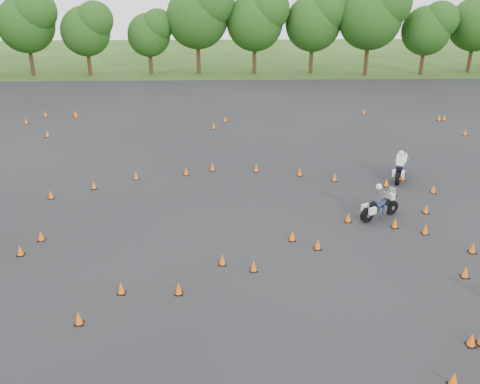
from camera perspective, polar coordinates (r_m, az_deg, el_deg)
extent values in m
plane|color=#2D5119|center=(22.51, 0.32, -6.82)|extent=(140.00, 140.00, 0.00)
plane|color=black|center=(27.87, -0.13, -0.65)|extent=(62.00, 62.00, 0.00)
cone|color=#FA650A|center=(29.43, -19.55, -0.24)|extent=(0.26, 0.26, 0.45)
cone|color=#FA650A|center=(31.41, 1.75, 2.59)|extent=(0.26, 0.26, 0.45)
cone|color=#FA650A|center=(30.33, 15.35, 0.98)|extent=(0.26, 0.26, 0.45)
cone|color=#FA650A|center=(17.42, 21.85, -18.07)|extent=(0.26, 0.26, 0.45)
cone|color=#FA650A|center=(31.46, 16.98, 1.59)|extent=(0.26, 0.26, 0.45)
cone|color=#FA650A|center=(44.92, 20.97, 7.40)|extent=(0.26, 0.26, 0.45)
cone|color=#FA650A|center=(44.91, 13.06, 8.33)|extent=(0.26, 0.26, 0.45)
cone|color=#FA650A|center=(25.71, 16.21, -3.21)|extent=(0.26, 0.26, 0.45)
cone|color=#FA650A|center=(30.01, -15.33, 0.74)|extent=(0.26, 0.26, 0.45)
cone|color=#FA650A|center=(45.82, -20.06, 7.82)|extent=(0.26, 0.26, 0.45)
cone|color=#FA650A|center=(30.80, -11.04, 1.73)|extent=(0.26, 0.26, 0.45)
cone|color=#FA650A|center=(23.69, 5.61, -4.68)|extent=(0.26, 0.26, 0.45)
cone|color=#FA650A|center=(21.37, 1.47, -7.89)|extent=(0.26, 0.26, 0.45)
cone|color=#FA650A|center=(21.79, -1.90, -7.23)|extent=(0.26, 0.26, 0.45)
cone|color=#FA650A|center=(41.45, 22.90, 5.88)|extent=(0.26, 0.26, 0.45)
cone|color=#FA650A|center=(25.76, 11.48, -2.68)|extent=(0.26, 0.26, 0.45)
cone|color=#FA650A|center=(44.24, -21.86, 7.04)|extent=(0.26, 0.26, 0.45)
cone|color=#FA650A|center=(45.25, -17.22, 8.01)|extent=(0.26, 0.26, 0.45)
cone|color=#FA650A|center=(20.12, -6.57, -10.21)|extent=(0.26, 0.26, 0.45)
cone|color=#FA650A|center=(30.97, 6.39, 2.15)|extent=(0.26, 0.26, 0.45)
cone|color=#FA650A|center=(44.66, -17.08, 7.83)|extent=(0.26, 0.26, 0.45)
cone|color=#FA650A|center=(25.16, -20.47, -4.40)|extent=(0.26, 0.26, 0.45)
cone|color=#FA650A|center=(30.46, 10.05, 1.57)|extent=(0.26, 0.26, 0.45)
cone|color=#FA650A|center=(19.31, -16.84, -12.78)|extent=(0.26, 0.26, 0.45)
cone|color=#FA650A|center=(24.26, -22.42, -5.77)|extent=(0.26, 0.26, 0.45)
cone|color=#FA650A|center=(25.55, 19.17, -3.78)|extent=(0.26, 0.26, 0.45)
cone|color=#FA650A|center=(30.22, 19.94, 0.30)|extent=(0.26, 0.26, 0.45)
cone|color=#FA650A|center=(20.50, -12.57, -9.98)|extent=(0.26, 0.26, 0.45)
cone|color=#FA650A|center=(44.76, 20.48, 7.42)|extent=(0.26, 0.26, 0.45)
cone|color=#FA650A|center=(31.58, -2.95, 2.69)|extent=(0.26, 0.26, 0.45)
cone|color=#FA650A|center=(40.24, -19.87, 5.85)|extent=(0.26, 0.26, 0.45)
cone|color=#FA650A|center=(31.02, -5.78, 2.22)|extent=(0.26, 0.26, 0.45)
cone|color=#FA650A|center=(22.72, 22.92, -7.88)|extent=(0.26, 0.26, 0.45)
cone|color=#FA650A|center=(41.65, -1.58, 7.79)|extent=(0.26, 0.26, 0.45)
cone|color=#FA650A|center=(27.67, 19.24, -1.70)|extent=(0.26, 0.26, 0.45)
cone|color=#FA650A|center=(39.88, -2.83, 7.07)|extent=(0.26, 0.26, 0.45)
cone|color=#FA650A|center=(29.26, 16.12, 0.07)|extent=(0.26, 0.26, 0.45)
cone|color=#FA650A|center=(23.13, 8.30, -5.55)|extent=(0.26, 0.26, 0.45)
cone|color=#FA650A|center=(19.12, 23.48, -14.26)|extent=(0.26, 0.26, 0.45)
cone|color=#FA650A|center=(24.67, 23.58, -5.49)|extent=(0.26, 0.26, 0.45)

